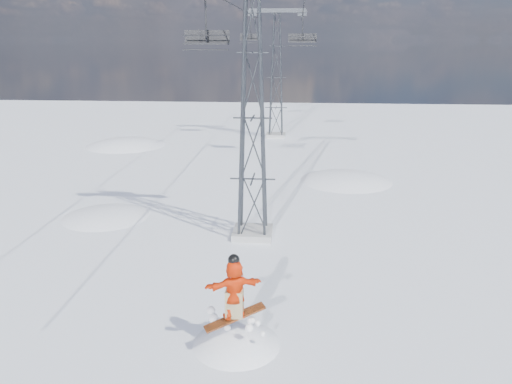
% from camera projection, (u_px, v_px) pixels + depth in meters
% --- Properties ---
extents(ground, '(120.00, 120.00, 0.00)m').
position_uv_depth(ground, '(205.00, 330.00, 15.71)').
color(ground, white).
rests_on(ground, ground).
extents(snow_terrain, '(39.00, 37.00, 22.00)m').
position_uv_depth(snow_terrain, '(197.00, 284.00, 39.12)').
color(snow_terrain, white).
rests_on(snow_terrain, ground).
extents(lift_tower_near, '(5.20, 1.80, 11.43)m').
position_uv_depth(lift_tower_near, '(253.00, 119.00, 21.68)').
color(lift_tower_near, '#999999').
rests_on(lift_tower_near, ground).
extents(lift_tower_far, '(5.20, 1.80, 11.43)m').
position_uv_depth(lift_tower_far, '(276.00, 78.00, 45.52)').
color(lift_tower_far, '#999999').
rests_on(lift_tower_far, ground).
extents(haul_cables, '(4.46, 51.00, 0.06)m').
position_uv_depth(haul_cables, '(268.00, 5.00, 31.08)').
color(haul_cables, black).
rests_on(haul_cables, ground).
extents(lift_chair_near, '(2.05, 0.59, 2.55)m').
position_uv_depth(lift_chair_near, '(207.00, 39.00, 22.36)').
color(lift_chair_near, black).
rests_on(lift_chair_near, ground).
extents(lift_chair_mid, '(2.03, 0.58, 2.51)m').
position_uv_depth(lift_chair_mid, '(302.00, 39.00, 35.44)').
color(lift_chair_mid, black).
rests_on(lift_chair_mid, ground).
extents(lift_chair_far, '(1.90, 0.55, 2.36)m').
position_uv_depth(lift_chair_far, '(251.00, 38.00, 43.21)').
color(lift_chair_far, black).
rests_on(lift_chair_far, ground).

